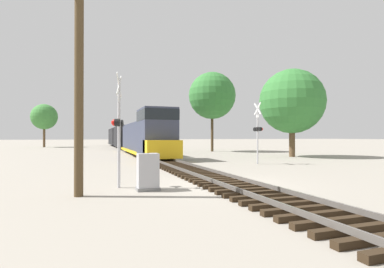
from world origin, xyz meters
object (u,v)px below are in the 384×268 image
object	(u,v)px
crossing_signal_near	(118,125)
tree_mid_background	(212,96)
tree_deep_background	(44,117)
relay_cabinet	(148,172)
freight_train	(127,137)
crossing_signal_far	(258,130)
tree_far_right	(292,101)
utility_pole	(79,79)

from	to	relation	value
crossing_signal_near	tree_mid_background	bearing A→B (deg)	166.37
tree_mid_background	tree_deep_background	xyz separation A→B (m)	(-24.20, 25.40, -1.84)
relay_cabinet	tree_mid_background	size ratio (longest dim) A/B	0.13
freight_train	relay_cabinet	xyz separation A→B (m)	(-3.39, -36.03, -1.28)
crossing_signal_near	crossing_signal_far	distance (m)	12.98
crossing_signal_far	relay_cabinet	size ratio (longest dim) A/B	3.26
crossing_signal_far	tree_far_right	size ratio (longest dim) A/B	0.52
freight_train	tree_far_right	distance (m)	26.30
crossing_signal_near	tree_mid_background	world-z (taller)	tree_mid_background
crossing_signal_near	tree_far_right	world-z (taller)	tree_far_right
utility_pole	tree_far_right	size ratio (longest dim) A/B	0.88
tree_far_right	tree_mid_background	distance (m)	13.19
relay_cabinet	tree_mid_background	xyz separation A→B (m)	(13.76, 26.54, 6.96)
relay_cabinet	tree_deep_background	distance (m)	53.22
tree_mid_background	tree_deep_background	size ratio (longest dim) A/B	1.32
tree_far_right	tree_mid_background	size ratio (longest dim) A/B	0.82
utility_pole	tree_mid_background	bearing A→B (deg)	58.95
tree_far_right	crossing_signal_far	bearing A→B (deg)	-142.11
relay_cabinet	tree_far_right	distance (m)	22.74
crossing_signal_near	tree_deep_background	bearing A→B (deg)	-153.17
freight_train	tree_deep_background	world-z (taller)	tree_deep_background
tree_mid_background	tree_deep_background	bearing A→B (deg)	133.61
crossing_signal_near	relay_cabinet	xyz separation A→B (m)	(1.02, -0.94, -1.83)
utility_pole	tree_far_right	bearing A→B (deg)	36.11
freight_train	utility_pole	distance (m)	36.96
freight_train	crossing_signal_far	bearing A→B (deg)	-77.13
freight_train	tree_mid_background	xyz separation A→B (m)	(10.36, -9.50, 5.68)
tree_mid_background	crossing_signal_near	bearing A→B (deg)	-120.00
crossing_signal_near	relay_cabinet	world-z (taller)	crossing_signal_near
crossing_signal_near	tree_deep_background	world-z (taller)	tree_deep_background
relay_cabinet	tree_far_right	world-z (taller)	tree_far_right
utility_pole	crossing_signal_far	bearing A→B (deg)	34.99
utility_pole	freight_train	bearing A→B (deg)	80.87
relay_cabinet	tree_far_right	xyz separation A→B (m)	(17.25, 13.98, 4.91)
crossing_signal_near	utility_pole	xyz separation A→B (m)	(-1.44, -1.34, 1.50)
utility_pole	tree_deep_background	xyz separation A→B (m)	(-7.98, 52.34, 1.78)
freight_train	tree_mid_background	distance (m)	15.16
relay_cabinet	freight_train	bearing A→B (deg)	84.62
utility_pole	tree_mid_background	distance (m)	31.66
crossing_signal_near	tree_mid_background	size ratio (longest dim) A/B	0.42
relay_cabinet	tree_far_right	size ratio (longest dim) A/B	0.16
tree_mid_background	freight_train	bearing A→B (deg)	137.50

